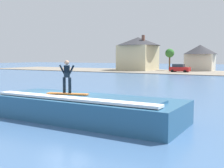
# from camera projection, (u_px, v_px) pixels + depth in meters

# --- Properties ---
(ground_plane) EXTENTS (260.00, 260.00, 0.00)m
(ground_plane) POSITION_uv_depth(u_px,v_px,m) (67.00, 117.00, 15.78)
(ground_plane) COLOR #416593
(wave_crest) EXTENTS (10.57, 3.86, 1.36)m
(wave_crest) POSITION_uv_depth(u_px,v_px,m) (84.00, 108.00, 15.02)
(wave_crest) COLOR #285A7F
(wave_crest) RESTS_ON ground_plane
(surfboard) EXTENTS (2.29, 0.95, 0.06)m
(surfboard) POSITION_uv_depth(u_px,v_px,m) (67.00, 94.00, 15.01)
(surfboard) COLOR orange
(surfboard) RESTS_ON wave_crest
(surfer) EXTENTS (1.00, 0.32, 1.74)m
(surfer) POSITION_uv_depth(u_px,v_px,m) (67.00, 75.00, 14.98)
(surfer) COLOR black
(surfer) RESTS_ON surfboard
(shoreline_bank) EXTENTS (120.00, 17.90, 0.13)m
(shoreline_bank) POSITION_uv_depth(u_px,v_px,m) (219.00, 73.00, 58.28)
(shoreline_bank) COLOR gray
(shoreline_bank) RESTS_ON ground_plane
(car_near_shore) EXTENTS (4.25, 2.27, 1.86)m
(car_near_shore) POSITION_uv_depth(u_px,v_px,m) (180.00, 68.00, 61.19)
(car_near_shore) COLOR red
(car_near_shore) RESTS_ON ground_plane
(house_with_chimney) EXTENTS (11.13, 11.13, 8.66)m
(house_with_chimney) POSITION_uv_depth(u_px,v_px,m) (138.00, 52.00, 70.54)
(house_with_chimney) COLOR beige
(house_with_chimney) RESTS_ON ground_plane
(house_small_cottage) EXTENTS (7.98, 7.98, 6.30)m
(house_small_cottage) POSITION_uv_depth(u_px,v_px,m) (200.00, 56.00, 67.84)
(house_small_cottage) COLOR beige
(house_small_cottage) RESTS_ON ground_plane
(tree_tall_bare) EXTENTS (2.15, 2.15, 5.40)m
(tree_tall_bare) POSITION_uv_depth(u_px,v_px,m) (170.00, 54.00, 68.13)
(tree_tall_bare) COLOR brown
(tree_tall_bare) RESTS_ON ground_plane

